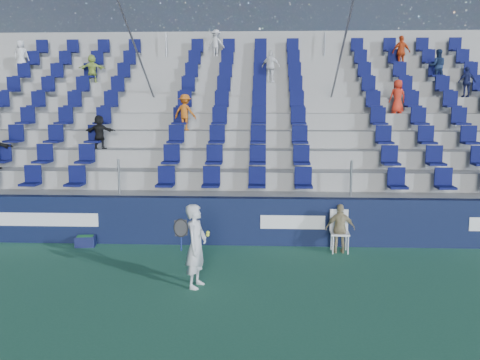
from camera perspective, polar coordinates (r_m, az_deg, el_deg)
name	(u,v)px	position (r m, az deg, el deg)	size (l,w,h in m)	color
ground	(223,287)	(10.67, -1.84, -11.34)	(70.00, 70.00, 0.00)	#307051
sponsor_wall	(233,221)	(13.52, -0.77, -4.39)	(24.00, 0.32, 1.20)	#0F1737
grandstand	(242,144)	(18.32, 0.19, 3.90)	(24.00, 8.17, 6.63)	#969691
tennis_player	(196,246)	(10.47, -4.72, -7.01)	(0.69, 0.67, 1.65)	silver
line_judge_chair	(339,228)	(13.14, 10.55, -5.04)	(0.46, 0.47, 1.01)	white
line_judge	(340,229)	(12.99, 10.65, -5.11)	(0.69, 0.29, 1.19)	tan
ball_bin	(85,241)	(13.96, -16.17, -6.23)	(0.52, 0.38, 0.27)	#10153D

